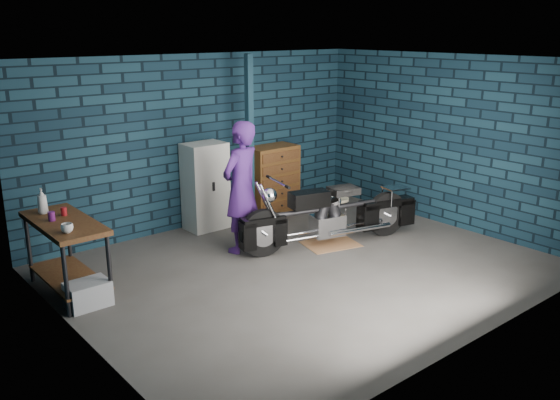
{
  "coord_description": "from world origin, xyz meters",
  "views": [
    {
      "loc": [
        -4.91,
        -5.4,
        3.07
      ],
      "look_at": [
        -0.2,
        0.3,
        0.91
      ],
      "focal_mm": 38.0,
      "sensor_mm": 36.0,
      "label": 1
    }
  ],
  "objects_px": {
    "workbench": "(67,257)",
    "locker": "(206,186)",
    "person": "(241,187)",
    "shop_stool": "(337,217)",
    "tool_chest": "(273,180)",
    "motorcycle": "(332,210)",
    "storage_bin": "(88,294)"
  },
  "relations": [
    {
      "from": "locker",
      "to": "shop_stool",
      "type": "distance_m",
      "value": 2.1
    },
    {
      "from": "workbench",
      "to": "tool_chest",
      "type": "bearing_deg",
      "value": 13.81
    },
    {
      "from": "motorcycle",
      "to": "person",
      "type": "bearing_deg",
      "value": 164.69
    },
    {
      "from": "workbench",
      "to": "motorcycle",
      "type": "bearing_deg",
      "value": -12.94
    },
    {
      "from": "motorcycle",
      "to": "storage_bin",
      "type": "relative_size",
      "value": 5.09
    },
    {
      "from": "locker",
      "to": "tool_chest",
      "type": "xyz_separation_m",
      "value": [
        1.35,
        0.0,
        -0.11
      ]
    },
    {
      "from": "workbench",
      "to": "motorcycle",
      "type": "height_order",
      "value": "motorcycle"
    },
    {
      "from": "person",
      "to": "shop_stool",
      "type": "bearing_deg",
      "value": 147.42
    },
    {
      "from": "motorcycle",
      "to": "tool_chest",
      "type": "height_order",
      "value": "tool_chest"
    },
    {
      "from": "motorcycle",
      "to": "person",
      "type": "height_order",
      "value": "person"
    },
    {
      "from": "person",
      "to": "storage_bin",
      "type": "bearing_deg",
      "value": -8.55
    },
    {
      "from": "person",
      "to": "motorcycle",
      "type": "bearing_deg",
      "value": 133.91
    },
    {
      "from": "tool_chest",
      "to": "shop_stool",
      "type": "relative_size",
      "value": 1.93
    },
    {
      "from": "locker",
      "to": "shop_stool",
      "type": "relative_size",
      "value": 2.29
    },
    {
      "from": "person",
      "to": "tool_chest",
      "type": "xyz_separation_m",
      "value": [
        1.49,
        1.13,
        -0.35
      ]
    },
    {
      "from": "person",
      "to": "storage_bin",
      "type": "relative_size",
      "value": 3.92
    },
    {
      "from": "workbench",
      "to": "motorcycle",
      "type": "relative_size",
      "value": 0.58
    },
    {
      "from": "person",
      "to": "tool_chest",
      "type": "height_order",
      "value": "person"
    },
    {
      "from": "shop_stool",
      "to": "locker",
      "type": "bearing_deg",
      "value": 130.72
    },
    {
      "from": "tool_chest",
      "to": "shop_stool",
      "type": "height_order",
      "value": "tool_chest"
    },
    {
      "from": "workbench",
      "to": "tool_chest",
      "type": "height_order",
      "value": "tool_chest"
    },
    {
      "from": "tool_chest",
      "to": "locker",
      "type": "bearing_deg",
      "value": 180.0
    },
    {
      "from": "workbench",
      "to": "locker",
      "type": "relative_size",
      "value": 1.02
    },
    {
      "from": "workbench",
      "to": "storage_bin",
      "type": "height_order",
      "value": "workbench"
    },
    {
      "from": "workbench",
      "to": "locker",
      "type": "distance_m",
      "value": 2.75
    },
    {
      "from": "locker",
      "to": "shop_stool",
      "type": "xyz_separation_m",
      "value": [
        1.35,
        -1.57,
        -0.39
      ]
    },
    {
      "from": "motorcycle",
      "to": "person",
      "type": "relative_size",
      "value": 1.3
    },
    {
      "from": "workbench",
      "to": "person",
      "type": "bearing_deg",
      "value": -3.99
    },
    {
      "from": "storage_bin",
      "to": "tool_chest",
      "type": "bearing_deg",
      "value": 20.57
    },
    {
      "from": "workbench",
      "to": "shop_stool",
      "type": "relative_size",
      "value": 2.34
    },
    {
      "from": "motorcycle",
      "to": "shop_stool",
      "type": "relative_size",
      "value": 4.04
    },
    {
      "from": "locker",
      "to": "person",
      "type": "bearing_deg",
      "value": -96.83
    }
  ]
}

